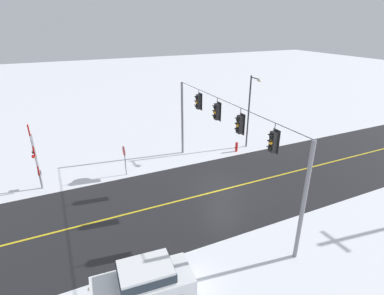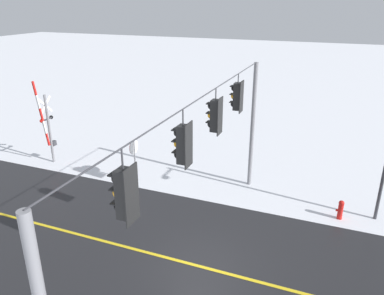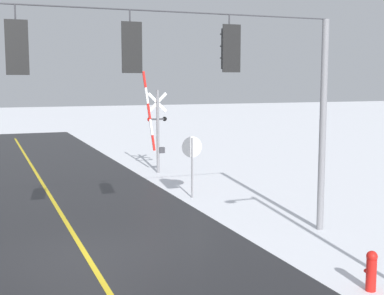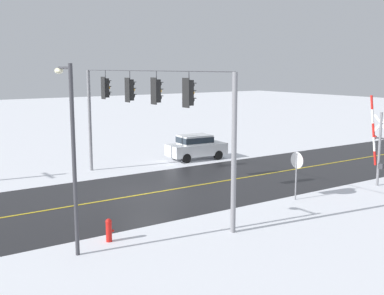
# 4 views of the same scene
# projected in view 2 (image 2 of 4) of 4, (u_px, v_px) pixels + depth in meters

# --- Properties ---
(ground_plane) EXTENTS (160.00, 160.00, 0.00)m
(ground_plane) POSITION_uv_depth(u_px,v_px,m) (201.00, 267.00, 13.42)
(ground_plane) COLOR white
(signal_span) EXTENTS (14.20, 0.47, 6.22)m
(signal_span) POSITION_uv_depth(u_px,v_px,m) (201.00, 155.00, 11.72)
(signal_span) COLOR gray
(signal_span) RESTS_ON ground
(stop_sign) EXTENTS (0.80, 0.09, 2.35)m
(stop_sign) POSITION_uv_depth(u_px,v_px,m) (134.00, 151.00, 19.06)
(stop_sign) COLOR gray
(stop_sign) RESTS_ON ground
(railroad_crossing) EXTENTS (1.23, 0.31, 4.88)m
(railroad_crossing) POSITION_uv_depth(u_px,v_px,m) (48.00, 125.00, 21.24)
(railroad_crossing) COLOR gray
(railroad_crossing) RESTS_ON ground
(fire_hydrant) EXTENTS (0.24, 0.31, 0.88)m
(fire_hydrant) POSITION_uv_depth(u_px,v_px,m) (341.00, 209.00, 16.22)
(fire_hydrant) COLOR red
(fire_hydrant) RESTS_ON ground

